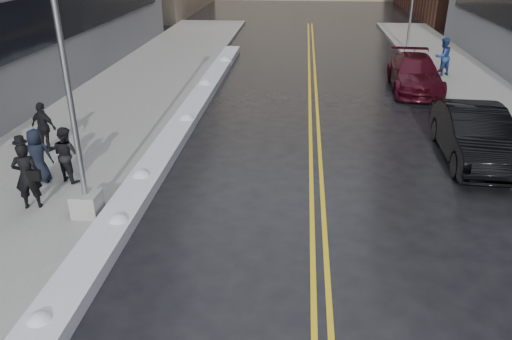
% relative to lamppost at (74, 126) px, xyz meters
% --- Properties ---
extents(ground, '(160.00, 160.00, 0.00)m').
position_rel_lamppost_xyz_m(ground, '(3.30, -2.00, -2.53)').
color(ground, black).
rests_on(ground, ground).
extents(sidewalk_west, '(5.50, 50.00, 0.15)m').
position_rel_lamppost_xyz_m(sidewalk_west, '(-2.45, 8.00, -2.46)').
color(sidewalk_west, gray).
rests_on(sidewalk_west, ground).
extents(lane_line_left, '(0.12, 50.00, 0.01)m').
position_rel_lamppost_xyz_m(lane_line_left, '(5.65, 8.00, -2.53)').
color(lane_line_left, gold).
rests_on(lane_line_left, ground).
extents(lane_line_right, '(0.12, 50.00, 0.01)m').
position_rel_lamppost_xyz_m(lane_line_right, '(5.95, 8.00, -2.53)').
color(lane_line_right, gold).
rests_on(lane_line_right, ground).
extents(snow_ridge, '(0.90, 30.00, 0.34)m').
position_rel_lamppost_xyz_m(snow_ridge, '(0.85, 6.00, -2.36)').
color(snow_ridge, silver).
rests_on(snow_ridge, ground).
extents(lamppost, '(0.65, 0.65, 7.62)m').
position_rel_lamppost_xyz_m(lamppost, '(0.00, 0.00, 0.00)').
color(lamppost, gray).
rests_on(lamppost, sidewalk_west).
extents(fire_hydrant, '(0.26, 0.26, 0.73)m').
position_rel_lamppost_xyz_m(fire_hydrant, '(12.30, 8.00, -1.98)').
color(fire_hydrant, maroon).
rests_on(fire_hydrant, sidewalk_east).
extents(pedestrian_fedora, '(0.75, 0.60, 1.80)m').
position_rel_lamppost_xyz_m(pedestrian_fedora, '(-1.59, 0.25, -1.48)').
color(pedestrian_fedora, black).
rests_on(pedestrian_fedora, sidewalk_west).
extents(pedestrian_b, '(0.98, 0.91, 1.62)m').
position_rel_lamppost_xyz_m(pedestrian_b, '(-1.30, 1.88, -1.57)').
color(pedestrian_b, black).
rests_on(pedestrian_b, sidewalk_west).
extents(pedestrian_c, '(0.88, 0.68, 1.59)m').
position_rel_lamppost_xyz_m(pedestrian_c, '(-2.08, 1.71, -1.59)').
color(pedestrian_c, black).
rests_on(pedestrian_c, sidewalk_west).
extents(pedestrian_d, '(1.04, 0.68, 1.64)m').
position_rel_lamppost_xyz_m(pedestrian_d, '(-2.99, 3.95, -1.56)').
color(pedestrian_d, black).
rests_on(pedestrian_d, sidewalk_west).
extents(pedestrian_east, '(1.15, 1.08, 1.89)m').
position_rel_lamppost_xyz_m(pedestrian_east, '(12.30, 15.40, -1.44)').
color(pedestrian_east, navy).
rests_on(pedestrian_east, sidewalk_east).
extents(car_black, '(1.98, 5.23, 1.70)m').
position_rel_lamppost_xyz_m(car_black, '(10.77, 4.82, -1.68)').
color(car_black, black).
rests_on(car_black, ground).
extents(car_maroon, '(2.47, 5.48, 1.56)m').
position_rel_lamppost_xyz_m(car_maroon, '(10.52, 13.08, -1.75)').
color(car_maroon, '#370813').
rests_on(car_maroon, ground).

